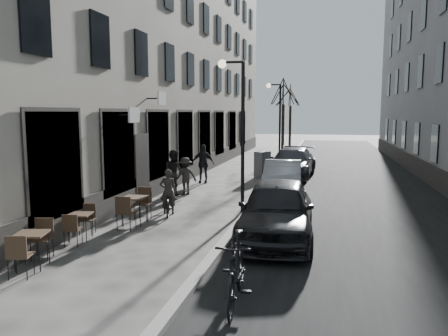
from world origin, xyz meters
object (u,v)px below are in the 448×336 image
at_px(bistro_set_b, 80,224).
at_px(moped, 236,271).
at_px(bistro_set_a, 32,246).
at_px(tree_near, 283,93).
at_px(bistro_set_c, 135,208).
at_px(streetlamp_near, 238,119).
at_px(pedestrian_far, 203,163).
at_px(bicycle, 168,200).
at_px(car_far, 292,163).
at_px(car_near, 277,210).
at_px(utility_cabinet, 262,164).
at_px(streetlamp_far, 277,116).
at_px(tree_far, 291,96).
at_px(pedestrian_near, 174,172).
at_px(car_mid, 282,178).
at_px(pedestrian_mid, 185,176).

distance_m(bistro_set_b, moped, 5.70).
bearing_deg(bistro_set_b, bistro_set_a, -97.25).
relative_size(tree_near, bistro_set_c, 3.33).
bearing_deg(moped, bistro_set_b, 143.72).
distance_m(streetlamp_near, bistro_set_a, 7.50).
bearing_deg(pedestrian_far, bicycle, -91.87).
bearing_deg(car_far, car_near, -82.89).
distance_m(bistro_set_c, utility_cabinet, 10.78).
distance_m(streetlamp_near, streetlamp_far, 12.00).
height_order(car_near, car_far, car_near).
height_order(tree_far, utility_cabinet, tree_far).
xyz_separation_m(pedestrian_near, car_mid, (4.36, 0.90, -0.22)).
bearing_deg(bistro_set_a, pedestrian_far, 72.90).
bearing_deg(moped, car_far, 86.12).
xyz_separation_m(pedestrian_mid, car_far, (3.92, 5.98, -0.02)).
height_order(tree_near, pedestrian_far, tree_near).
relative_size(bistro_set_a, car_near, 0.34).
distance_m(bistro_set_b, pedestrian_near, 6.67).
xyz_separation_m(tree_far, bistro_set_a, (-3.42, -27.16, -4.19)).
height_order(streetlamp_near, bistro_set_b, streetlamp_near).
relative_size(streetlamp_near, pedestrian_near, 2.74).
distance_m(bistro_set_b, car_far, 13.60).
distance_m(car_near, car_far, 11.57).
height_order(streetlamp_far, pedestrian_near, streetlamp_far).
bearing_deg(streetlamp_near, bistro_set_a, -118.51).
height_order(car_mid, car_far, car_far).
xyz_separation_m(utility_cabinet, bicycle, (-1.90, -8.96, -0.21)).
relative_size(tree_far, bicycle, 3.24).
bearing_deg(pedestrian_mid, car_far, -162.97).
bearing_deg(bistro_set_b, bicycle, 58.99).
distance_m(bistro_set_a, car_far, 15.60).
distance_m(car_near, moped, 4.21).
distance_m(tree_near, moped, 22.40).
bearing_deg(pedestrian_mid, car_mid, 151.16).
xyz_separation_m(tree_far, utility_cabinet, (-0.40, -12.68, -3.99)).
height_order(streetlamp_far, bistro_set_b, streetlamp_far).
relative_size(tree_far, car_mid, 1.33).
distance_m(tree_far, bicycle, 22.17).
xyz_separation_m(bistro_set_a, bistro_set_b, (-0.13, 2.15, -0.05)).
xyz_separation_m(bicycle, car_near, (3.86, -2.15, 0.34)).
bearing_deg(tree_near, streetlamp_near, -90.28).
height_order(bistro_set_a, pedestrian_mid, pedestrian_mid).
distance_m(pedestrian_far, car_near, 9.82).
bearing_deg(car_near, bistro_set_b, -169.11).
relative_size(streetlamp_far, pedestrian_mid, 3.31).
xyz_separation_m(car_mid, moped, (0.20, -10.54, -0.08)).
height_order(tree_near, car_far, tree_near).
distance_m(bistro_set_c, pedestrian_near, 4.87).
xyz_separation_m(streetlamp_far, tree_far, (0.07, 9.00, 1.50)).
xyz_separation_m(pedestrian_near, car_far, (4.36, 6.13, -0.18)).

